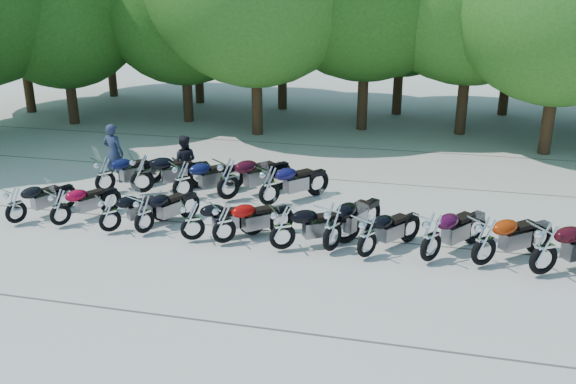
% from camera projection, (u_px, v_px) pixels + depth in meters
% --- Properties ---
extents(ground, '(90.00, 90.00, 0.00)m').
position_uv_depth(ground, '(273.00, 257.00, 14.25)').
color(ground, gray).
rests_on(ground, ground).
extents(tree_1, '(6.97, 6.97, 8.55)m').
position_uv_depth(tree_1, '(61.00, 5.00, 25.44)').
color(tree_1, '#3A2614').
rests_on(tree_1, ground).
extents(motorcycle_0, '(1.41, 2.15, 1.17)m').
position_uv_depth(motorcycle_0, '(15.00, 204.00, 15.91)').
color(motorcycle_0, black).
rests_on(motorcycle_0, ground).
extents(motorcycle_1, '(1.55, 2.08, 1.15)m').
position_uv_depth(motorcycle_1, '(59.00, 206.00, 15.77)').
color(motorcycle_1, maroon).
rests_on(motorcycle_1, ground).
extents(motorcycle_2, '(1.80, 1.94, 1.15)m').
position_uv_depth(motorcycle_2, '(109.00, 212.00, 15.38)').
color(motorcycle_2, black).
rests_on(motorcycle_2, ground).
extents(motorcycle_3, '(1.49, 2.17, 1.19)m').
position_uv_depth(motorcycle_3, '(144.00, 213.00, 15.28)').
color(motorcycle_3, black).
rests_on(motorcycle_3, ground).
extents(motorcycle_4, '(2.14, 1.63, 1.19)m').
position_uv_depth(motorcycle_4, '(192.00, 220.00, 14.86)').
color(motorcycle_4, black).
rests_on(motorcycle_4, ground).
extents(motorcycle_5, '(2.06, 1.93, 1.22)m').
position_uv_depth(motorcycle_5, '(224.00, 222.00, 14.69)').
color(motorcycle_5, '#930705').
rests_on(motorcycle_5, ground).
extents(motorcycle_6, '(2.28, 1.75, 1.27)m').
position_uv_depth(motorcycle_6, '(282.00, 227.00, 14.33)').
color(motorcycle_6, black).
rests_on(motorcycle_6, ground).
extents(motorcycle_7, '(1.70, 2.54, 1.39)m').
position_uv_depth(motorcycle_7, '(332.00, 226.00, 14.25)').
color(motorcycle_7, black).
rests_on(motorcycle_7, ground).
extents(motorcycle_8, '(1.80, 2.12, 1.22)m').
position_uv_depth(motorcycle_8, '(367.00, 235.00, 13.96)').
color(motorcycle_8, black).
rests_on(motorcycle_8, ground).
extents(motorcycle_9, '(2.02, 2.37, 1.36)m').
position_uv_depth(motorcycle_9, '(432.00, 236.00, 13.72)').
color(motorcycle_9, '#370724').
rests_on(motorcycle_9, ground).
extents(motorcycle_10, '(2.30, 2.08, 1.35)m').
position_uv_depth(motorcycle_10, '(485.00, 240.00, 13.52)').
color(motorcycle_10, '#952705').
rests_on(motorcycle_10, ground).
extents(motorcycle_11, '(2.51, 1.99, 1.41)m').
position_uv_depth(motorcycle_11, '(545.00, 248.00, 13.08)').
color(motorcycle_11, black).
rests_on(motorcycle_11, ground).
extents(motorcycle_13, '(1.88, 2.23, 1.28)m').
position_uv_depth(motorcycle_13, '(104.00, 174.00, 18.15)').
color(motorcycle_13, '#0D133C').
rests_on(motorcycle_13, ground).
extents(motorcycle_14, '(2.46, 2.05, 1.40)m').
position_uv_depth(motorcycle_14, '(142.00, 173.00, 18.08)').
color(motorcycle_14, black).
rests_on(motorcycle_14, ground).
extents(motorcycle_15, '(2.10, 2.21, 1.32)m').
position_uv_depth(motorcycle_15, '(183.00, 179.00, 17.62)').
color(motorcycle_15, '#0D113A').
rests_on(motorcycle_15, ground).
extents(motorcycle_16, '(2.26, 2.46, 1.45)m').
position_uv_depth(motorcycle_16, '(228.00, 178.00, 17.52)').
color(motorcycle_16, black).
rests_on(motorcycle_16, ground).
extents(motorcycle_17, '(2.13, 2.26, 1.35)m').
position_uv_depth(motorcycle_17, '(269.00, 185.00, 17.12)').
color(motorcycle_17, '#110E40').
rests_on(motorcycle_17, ground).
extents(rider_0, '(0.73, 0.52, 1.89)m').
position_uv_depth(rider_0, '(114.00, 153.00, 19.19)').
color(rider_0, '#202A43').
rests_on(rider_0, ground).
extents(rider_1, '(0.90, 0.76, 1.64)m').
position_uv_depth(rider_1, '(184.00, 161.00, 18.76)').
color(rider_1, black).
rests_on(rider_1, ground).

